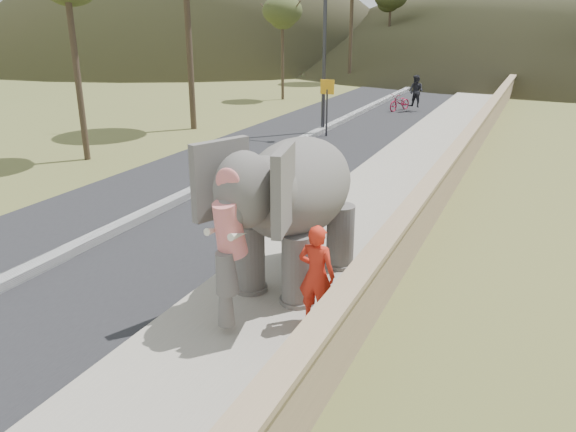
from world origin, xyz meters
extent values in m
plane|color=olive|center=(0.00, 0.00, 0.00)|extent=(160.00, 160.00, 0.00)
cube|color=black|center=(-5.00, 10.00, 0.01)|extent=(7.00, 120.00, 0.03)
cube|color=black|center=(-5.00, 10.00, 0.11)|extent=(0.35, 120.00, 0.22)
cube|color=#9E9687|center=(0.00, 10.00, 0.07)|extent=(3.00, 120.00, 0.15)
cube|color=tan|center=(1.65, 10.00, 0.55)|extent=(0.30, 120.00, 1.10)
cylinder|color=#333238|center=(-5.00, 15.56, 4.00)|extent=(0.16, 0.16, 8.00)
cylinder|color=#2D2D33|center=(-4.50, 14.69, 1.00)|extent=(0.08, 0.08, 2.00)
cube|color=orange|center=(-4.50, 14.69, 2.10)|extent=(0.60, 0.05, 0.60)
imported|color=red|center=(0.95, -0.12, 0.99)|extent=(0.61, 0.40, 1.69)
imported|color=maroon|center=(-3.34, 22.89, 0.46)|extent=(1.18, 1.86, 0.92)
imported|color=black|center=(-2.51, 22.89, 1.10)|extent=(0.99, 0.88, 1.69)
camera|label=1|loc=(3.90, -7.68, 4.88)|focal=35.00mm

